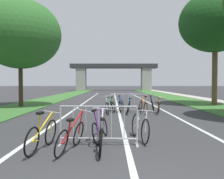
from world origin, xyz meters
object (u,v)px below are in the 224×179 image
Objects in this scene: bicycle_orange_8 at (143,107)px; tree_left_pine_far at (20,34)px; bicycle_white_10 at (109,107)px; bicycle_red_5 at (71,136)px; tree_right_oak_near at (215,22)px; bicycle_teal_6 at (129,107)px; crowd_barrier_nearest at (99,126)px; bicycle_green_3 at (112,105)px; bicycle_yellow_1 at (159,107)px; bicycle_white_0 at (140,126)px; crowd_barrier_second at (128,103)px; bicycle_blue_4 at (121,105)px; bicycle_silver_9 at (101,136)px; bicycle_purple_2 at (100,128)px; bicycle_black_7 at (153,105)px; bicycle_yellow_11 at (43,135)px.

tree_left_pine_far is at bearing 150.21° from bicycle_orange_8.
bicycle_white_10 reaches higher than bicycle_orange_8.
bicycle_orange_8 is (2.67, 7.03, -0.01)m from bicycle_red_5.
bicycle_teal_6 is at bearing -145.60° from tree_right_oak_near.
crowd_barrier_nearest reaches higher than bicycle_green_3.
bicycle_yellow_1 is at bearing -168.26° from bicycle_white_10.
bicycle_white_10 reaches higher than bicycle_white_0.
tree_right_oak_near is 5.02× the size of bicycle_red_5.
crowd_barrier_second is 1.26× the size of bicycle_blue_4.
bicycle_white_10 is (0.19, 6.30, -0.14)m from crowd_barrier_nearest.
bicycle_teal_6 is (-1.63, 0.03, 0.01)m from bicycle_yellow_1.
bicycle_silver_9 is at bearing 36.61° from bicycle_white_0.
bicycle_purple_2 is 6.01m from bicycle_teal_6.
bicycle_black_7 is 1.12m from bicycle_orange_8.
bicycle_green_3 is (0.31, 6.87, -0.01)m from bicycle_purple_2.
bicycle_white_0 is (7.16, -9.35, -4.65)m from tree_left_pine_far.
tree_left_pine_far is 9.93m from bicycle_orange_8.
bicycle_black_7 is (3.34, 7.93, 0.02)m from bicycle_red_5.
bicycle_black_7 is 1.00× the size of bicycle_yellow_11.
bicycle_silver_9 is 1.02× the size of bicycle_yellow_11.
crowd_barrier_nearest is at bearing -100.28° from bicycle_yellow_1.
tree_right_oak_near is 4.89× the size of bicycle_teal_6.
bicycle_silver_9 is (-1.18, -7.39, -0.15)m from crowd_barrier_second.
bicycle_teal_6 is (-6.69, -4.58, -5.78)m from tree_right_oak_near.
bicycle_silver_9 reaches higher than bicycle_yellow_11.
bicycle_white_0 is 6.94m from bicycle_black_7.
bicycle_white_10 reaches higher than bicycle_yellow_11.
bicycle_green_3 is 1.97m from bicycle_orange_8.
tree_right_oak_near reaches higher than bicycle_white_0.
bicycle_red_5 is 6.93m from bicycle_white_10.
bicycle_black_7 is (1.83, 0.09, 0.03)m from bicycle_blue_4.
tree_right_oak_near reaches higher than crowd_barrier_second.
bicycle_purple_2 is 0.97× the size of bicycle_silver_9.
bicycle_white_0 is 1.03× the size of bicycle_purple_2.
bicycle_yellow_11 reaches higher than bicycle_white_0.
bicycle_yellow_11 is at bearing -103.15° from bicycle_teal_6.
bicycle_red_5 is (-0.63, -0.57, -0.14)m from crowd_barrier_nearest.
bicycle_white_0 is at bearing 109.70° from bicycle_white_10.
tree_right_oak_near is 4.97× the size of bicycle_purple_2.
bicycle_yellow_11 reaches higher than bicycle_green_3.
bicycle_white_10 is at bearing -115.86° from bicycle_blue_4.
bicycle_silver_9 reaches higher than bicycle_orange_8.
bicycle_yellow_1 is (8.89, -3.55, -4.66)m from tree_left_pine_far.
bicycle_yellow_11 is (-2.60, -7.38, -0.13)m from crowd_barrier_second.
bicycle_black_7 is at bearing 79.79° from bicycle_red_5.
tree_left_pine_far is at bearing 117.45° from bicycle_silver_9.
bicycle_white_10 is (-2.71, -0.08, 0.00)m from bicycle_yellow_1.
tree_right_oak_near is at bearing 54.10° from crowd_barrier_nearest.
bicycle_orange_8 is (-5.91, -4.55, -5.79)m from tree_right_oak_near.
bicycle_yellow_1 is 6.52m from bicycle_purple_2.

